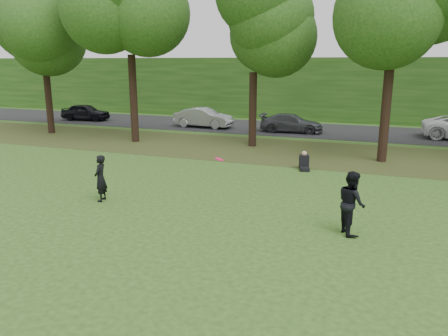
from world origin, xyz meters
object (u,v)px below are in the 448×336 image
player_left (101,178)px  frisbee (219,159)px  seated_person (304,163)px  player_right (352,203)px

player_left → frisbee: size_ratio=5.20×
player_left → seated_person: size_ratio=1.95×
frisbee → player_right: bearing=-4.2°
frisbee → seated_person: (1.49, 6.66, -1.44)m
player_left → seated_person: bearing=127.9°
seated_person → player_left: bearing=-146.1°
player_right → seated_person: (-2.56, 6.96, -0.59)m
player_left → frisbee: 4.37m
player_right → player_left: bearing=63.3°
frisbee → player_left: bearing=-176.4°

